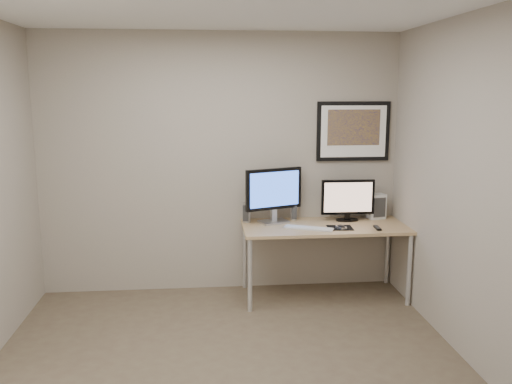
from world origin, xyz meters
The scene contains 13 objects.
floor centered at (0.00, 0.00, 0.00)m, with size 3.60×3.60×0.00m, color brown.
room centered at (0.00, 0.45, 1.64)m, with size 3.60×3.60×3.60m.
desk centered at (1.00, 1.35, 0.66)m, with size 1.60×0.70×0.73m.
framed_art centered at (1.35, 1.68, 1.62)m, with size 0.75×0.04×0.60m.
monitor_large centered at (0.52, 1.50, 1.03)m, with size 0.58×0.28×0.55m.
monitor_tv centered at (1.27, 1.51, 0.96)m, with size 0.54×0.13×0.42m.
speaker_left centered at (0.25, 1.55, 0.83)m, with size 0.08×0.08×0.20m, color #B8B9BE.
speaker_right centered at (0.74, 1.60, 0.81)m, with size 0.07×0.07×0.17m, color #B8B9BE.
keyboard centered at (0.82, 1.22, 0.74)m, with size 0.47×0.13×0.02m, color #BABABF.
mousepad centered at (1.13, 1.23, 0.73)m, with size 0.24×0.21×0.00m, color black.
mouse centered at (1.13, 1.20, 0.75)m, with size 0.06×0.11×0.04m, color black.
remote centered at (1.47, 1.17, 0.74)m, with size 0.04×0.16×0.02m, color black.
fan_unit centered at (1.59, 1.58, 0.86)m, with size 0.17×0.12×0.26m, color silver.
Camera 1 is at (-0.16, -3.71, 2.03)m, focal length 38.00 mm.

